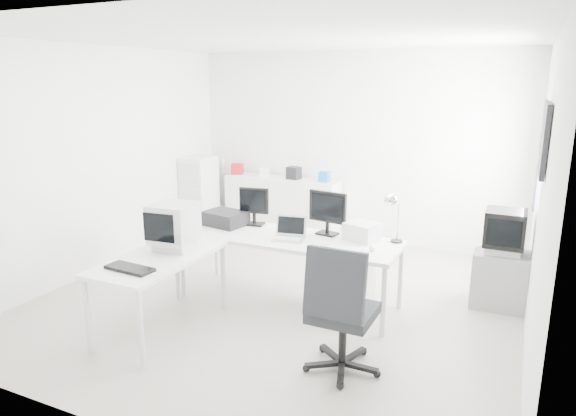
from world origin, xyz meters
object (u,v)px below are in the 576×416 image
at_px(crt_tv, 505,232).
at_px(lcd_monitor_large, 327,214).
at_px(sideboard, 282,206).
at_px(filing_cabinet, 200,195).
at_px(side_desk, 161,293).
at_px(laser_printer, 362,231).
at_px(laptop, 289,229).
at_px(crt_monitor, 174,229).
at_px(main_desk, 288,269).
at_px(drawer_pedestal, 351,285).
at_px(tv_cabinet, 500,279).
at_px(office_chair, 343,306).
at_px(lcd_monitor_small, 254,207).
at_px(inkjet_printer, 225,218).

bearing_deg(crt_tv, lcd_monitor_large, -160.81).
height_order(sideboard, filing_cabinet, filing_cabinet).
relative_size(lcd_monitor_large, sideboard, 0.25).
bearing_deg(side_desk, laser_printer, 39.52).
xyz_separation_m(laptop, crt_monitor, (-0.90, -0.75, 0.09)).
bearing_deg(laptop, lcd_monitor_large, 39.49).
bearing_deg(side_desk, laptop, 48.01).
distance_m(main_desk, drawer_pedestal, 0.71).
bearing_deg(drawer_pedestal, tv_cabinet, 29.99).
bearing_deg(crt_tv, laser_printer, -154.69).
xyz_separation_m(crt_monitor, crt_tv, (2.96, 1.71, -0.13)).
bearing_deg(office_chair, filing_cabinet, 140.97).
xyz_separation_m(laptop, tv_cabinet, (2.06, 0.96, -0.56)).
bearing_deg(tv_cabinet, main_desk, -157.76).
bearing_deg(main_desk, filing_cabinet, 142.85).
bearing_deg(office_chair, crt_monitor, 175.07).
height_order(drawer_pedestal, lcd_monitor_large, lcd_monitor_large).
bearing_deg(laptop, lcd_monitor_small, 139.84).
distance_m(lcd_monitor_large, office_chair, 1.50).
distance_m(main_desk, tv_cabinet, 2.28).
height_order(drawer_pedestal, laser_printer, laser_printer).
distance_m(side_desk, drawer_pedestal, 1.93).
distance_m(side_desk, laptop, 1.43).
height_order(side_desk, drawer_pedestal, side_desk).
bearing_deg(tv_cabinet, filing_cabinet, 168.05).
distance_m(lcd_monitor_small, laser_printer, 1.31).
distance_m(laser_printer, crt_monitor, 1.93).
height_order(tv_cabinet, sideboard, sideboard).
xyz_separation_m(inkjet_printer, filing_cabinet, (-1.54, 1.71, -0.22)).
bearing_deg(sideboard, laser_printer, -47.04).
distance_m(side_desk, sideboard, 3.39).
bearing_deg(filing_cabinet, side_desk, -62.08).
height_order(lcd_monitor_small, laptop, lcd_monitor_small).
relative_size(lcd_monitor_small, lcd_monitor_large, 0.95).
bearing_deg(inkjet_printer, side_desk, -79.80).
height_order(inkjet_printer, sideboard, inkjet_printer).
bearing_deg(crt_tv, filing_cabinet, 168.05).
height_order(laser_printer, office_chair, office_chair).
relative_size(laser_printer, filing_cabinet, 0.26).
distance_m(laptop, laser_printer, 0.77).
bearing_deg(side_desk, drawer_pedestal, 36.57).
distance_m(laptop, office_chair, 1.36).
bearing_deg(laser_printer, crt_monitor, -129.87).
bearing_deg(sideboard, inkjet_printer, -81.75).
height_order(drawer_pedestal, tv_cabinet, tv_cabinet).
bearing_deg(crt_tv, inkjet_printer, -165.56).
distance_m(drawer_pedestal, laptop, 0.87).
relative_size(crt_monitor, crt_tv, 0.83).
bearing_deg(tv_cabinet, lcd_monitor_large, -160.81).
distance_m(inkjet_printer, office_chair, 2.18).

